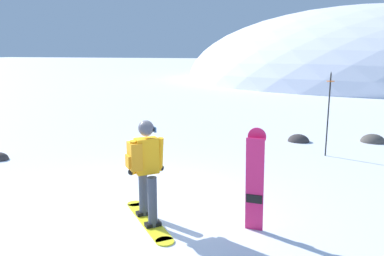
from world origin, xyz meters
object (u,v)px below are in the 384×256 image
Objects in this scene: spare_snowboard at (255,180)px; rock_small at (298,141)px; piste_marker_near at (329,109)px; snowboarder_main at (145,169)px; rock_dark at (373,142)px.

spare_snowboard is 6.58m from rock_small.
spare_snowboard is 2.49× the size of rock_small.
snowboarder_main is at bearing -117.64° from piste_marker_near.
piste_marker_near is at bearing -122.89° from rock_dark.
spare_snowboard is at bearing -101.70° from piste_marker_near.
piste_marker_near is 3.43× the size of rock_small.
snowboarder_main is 1.03× the size of spare_snowboard.
rock_small is (1.97, 6.79, -0.92)m from snowboarder_main.
rock_dark is (4.17, 7.46, -0.92)m from snowboarder_main.
piste_marker_near is at bearing 62.36° from snowboarder_main.
spare_snowboard is at bearing -108.71° from rock_dark.
rock_dark is 2.30m from rock_small.
snowboarder_main is at bearing -106.21° from rock_small.
piste_marker_near reaches higher than snowboarder_main.
piste_marker_near is 2.12m from rock_small.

